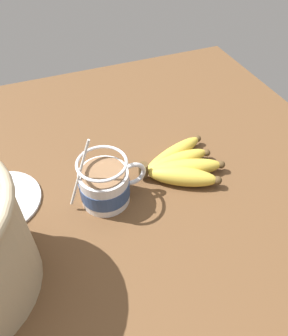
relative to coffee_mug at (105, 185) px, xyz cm
name	(u,v)px	position (x,y,z in cm)	size (l,w,h in cm)	color
table	(133,183)	(6.75, 3.08, -5.44)	(99.74, 99.74, 2.66)	brown
coffee_mug	(105,185)	(0.00, 0.00, 0.00)	(15.67, 9.75, 16.06)	silver
banana_bunch	(180,166)	(16.99, 1.50, -2.23)	(18.30, 16.90, 4.29)	#4C381E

